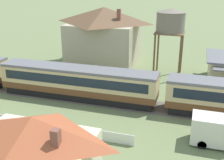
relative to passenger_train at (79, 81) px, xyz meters
name	(u,v)px	position (x,y,z in m)	size (l,w,h in m)	color
ground_plane	(132,102)	(6.42, 0.71, -2.19)	(600.00, 600.00, 0.00)	#707F51
passenger_train	(79,81)	(0.00, 0.00, 0.00)	(60.98, 3.18, 3.94)	brown
railway_track	(60,95)	(-2.70, 0.00, -2.18)	(112.90, 3.60, 0.04)	#665B51
station_house_brown_roof	(104,35)	(-1.98, 15.42, 2.70)	(11.99, 10.69, 9.47)	#BCB293
water_tower	(171,22)	(9.26, 11.99, 5.86)	(4.28, 4.28, 9.94)	brown
cottage_terracotta_roof	(34,144)	(2.41, -13.93, 0.26)	(9.48, 5.74, 4.73)	beige
delivery_truck_cream	(221,132)	(15.97, -5.92, -0.82)	(5.31, 2.27, 2.69)	beige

